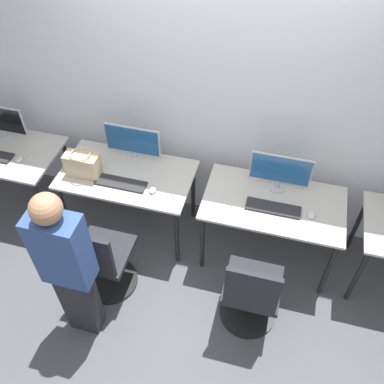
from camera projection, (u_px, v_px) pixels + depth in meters
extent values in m
plane|color=#4C4C51|center=(188.00, 267.00, 4.00)|extent=(20.00, 20.00, 0.00)
cube|color=silver|center=(213.00, 93.00, 3.50)|extent=(12.00, 0.05, 2.80)
cylinder|color=black|center=(43.00, 208.00, 4.03)|extent=(0.04, 0.04, 0.71)
cylinder|color=black|center=(70.00, 168.00, 4.40)|extent=(0.04, 0.04, 0.71)
cylinder|color=#B2B2B7|center=(6.00, 136.00, 4.14)|extent=(0.15, 0.15, 0.01)
cylinder|color=#B2B2B7|center=(5.00, 133.00, 4.11)|extent=(0.04, 0.04, 0.07)
ellipsoid|color=silver|center=(20.00, 159.00, 3.91)|extent=(0.06, 0.09, 0.03)
cube|color=#BCB7AD|center=(127.00, 175.00, 3.81)|extent=(1.18, 0.67, 0.02)
cylinder|color=black|center=(66.00, 213.00, 3.98)|extent=(0.04, 0.04, 0.71)
cylinder|color=black|center=(177.00, 237.00, 3.79)|extent=(0.04, 0.04, 0.71)
cylinder|color=black|center=(91.00, 172.00, 4.36)|extent=(0.04, 0.04, 0.71)
cylinder|color=black|center=(193.00, 192.00, 4.17)|extent=(0.04, 0.04, 0.71)
cylinder|color=#B2B2B7|center=(135.00, 158.00, 3.93)|extent=(0.15, 0.15, 0.01)
cylinder|color=#B2B2B7|center=(134.00, 154.00, 3.90)|extent=(0.04, 0.04, 0.07)
cube|color=#B2B2B7|center=(132.00, 140.00, 3.78)|extent=(0.51, 0.01, 0.29)
cube|color=navy|center=(132.00, 141.00, 3.78)|extent=(0.49, 0.01, 0.26)
cube|color=#262628|center=(121.00, 183.00, 3.70)|extent=(0.45, 0.13, 0.02)
ellipsoid|color=silver|center=(153.00, 190.00, 3.64)|extent=(0.06, 0.09, 0.03)
cylinder|color=black|center=(111.00, 280.00, 3.88)|extent=(0.48, 0.48, 0.03)
cylinder|color=black|center=(108.00, 267.00, 3.73)|extent=(0.04, 0.04, 0.40)
cube|color=#232328|center=(104.00, 252.00, 3.56)|extent=(0.44, 0.44, 0.05)
cube|color=#232328|center=(89.00, 255.00, 3.25)|extent=(0.40, 0.04, 0.44)
cube|color=#232328|center=(81.00, 301.00, 3.36)|extent=(0.25, 0.16, 0.73)
cube|color=navy|center=(61.00, 250.00, 2.86)|extent=(0.36, 0.20, 0.64)
sphere|color=#9E7051|center=(46.00, 209.00, 2.55)|extent=(0.21, 0.21, 0.21)
cube|color=#BCB7AD|center=(274.00, 203.00, 3.58)|extent=(1.18, 0.67, 0.02)
cylinder|color=black|center=(202.00, 242.00, 3.75)|extent=(0.04, 0.04, 0.71)
cylinder|color=black|center=(328.00, 270.00, 3.56)|extent=(0.04, 0.04, 0.71)
cylinder|color=black|center=(217.00, 196.00, 4.13)|extent=(0.04, 0.04, 0.71)
cylinder|color=black|center=(331.00, 219.00, 3.94)|extent=(0.04, 0.04, 0.71)
cylinder|color=#B2B2B7|center=(277.00, 187.00, 3.68)|extent=(0.15, 0.15, 0.01)
cylinder|color=#B2B2B7|center=(278.00, 184.00, 3.65)|extent=(0.04, 0.04, 0.07)
cube|color=#B2B2B7|center=(281.00, 169.00, 3.53)|extent=(0.51, 0.01, 0.29)
cube|color=navy|center=(281.00, 170.00, 3.52)|extent=(0.49, 0.01, 0.26)
cube|color=#262628|center=(273.00, 208.00, 3.51)|extent=(0.45, 0.13, 0.02)
ellipsoid|color=silver|center=(311.00, 215.00, 3.45)|extent=(0.06, 0.09, 0.03)
cylinder|color=black|center=(247.00, 312.00, 3.67)|extent=(0.48, 0.48, 0.03)
cylinder|color=black|center=(250.00, 299.00, 3.52)|extent=(0.04, 0.04, 0.40)
cube|color=#232328|center=(253.00, 285.00, 3.35)|extent=(0.44, 0.44, 0.05)
cube|color=#232328|center=(252.00, 291.00, 3.04)|extent=(0.40, 0.04, 0.44)
cylinder|color=black|center=(357.00, 276.00, 3.52)|extent=(0.04, 0.04, 0.71)
cylinder|color=black|center=(357.00, 224.00, 3.90)|extent=(0.04, 0.04, 0.71)
cube|color=tan|center=(83.00, 165.00, 3.71)|extent=(0.30, 0.14, 0.22)
torus|color=tan|center=(80.00, 154.00, 3.62)|extent=(0.18, 0.18, 0.01)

